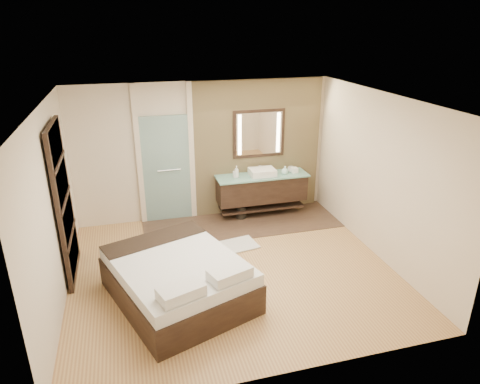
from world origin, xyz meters
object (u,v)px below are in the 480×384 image
object	(u,v)px
vanity	(262,188)
bed	(178,279)
mirror_unit	(259,134)
waste_bin	(241,212)

from	to	relation	value
vanity	bed	bearing A→B (deg)	-129.73
vanity	mirror_unit	size ratio (longest dim) A/B	1.75
mirror_unit	waste_bin	bearing A→B (deg)	-145.91
bed	waste_bin	world-z (taller)	bed
vanity	bed	world-z (taller)	vanity
mirror_unit	waste_bin	xyz separation A→B (m)	(-0.45, -0.31, -1.52)
mirror_unit	bed	size ratio (longest dim) A/B	0.44
waste_bin	vanity	bearing A→B (deg)	8.54
vanity	bed	size ratio (longest dim) A/B	0.76
vanity	waste_bin	xyz separation A→B (m)	(-0.45, -0.07, -0.45)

